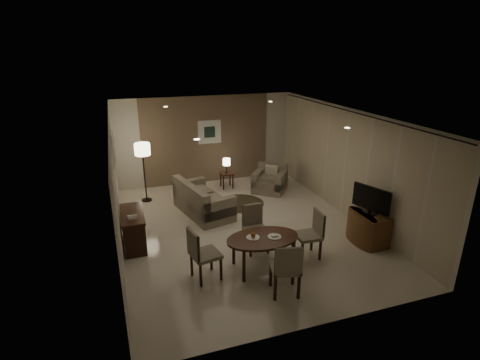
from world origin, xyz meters
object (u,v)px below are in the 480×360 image
object	(u,v)px
sofa	(203,198)
floor_lamp	(144,173)
chair_left	(206,254)
chair_far	(256,230)
armchair	(270,179)
dining_table	(262,253)
chair_right	(308,235)
tv_cabinet	(368,227)
chair_near	(285,267)
console_desk	(134,229)
side_table	(227,180)

from	to	relation	value
sofa	floor_lamp	xyz separation A→B (m)	(-1.33, 1.32, 0.40)
chair_left	sofa	world-z (taller)	chair_left
chair_far	armchair	bearing A→B (deg)	61.42
dining_table	chair_right	size ratio (longest dim) A/B	1.44
tv_cabinet	armchair	xyz separation A→B (m)	(-0.87, 3.50, 0.04)
chair_left	armchair	bearing A→B (deg)	-48.89
chair_near	chair_right	xyz separation A→B (m)	(0.95, 0.94, -0.02)
console_desk	chair_far	size ratio (longest dim) A/B	1.23
sofa	side_table	size ratio (longest dim) A/B	3.85
chair_far	armchair	world-z (taller)	chair_far
console_desk	side_table	world-z (taller)	console_desk
chair_right	chair_far	bearing A→B (deg)	-117.93
armchair	sofa	bearing A→B (deg)	-119.17
chair_left	dining_table	bearing A→B (deg)	-102.83
console_desk	dining_table	bearing A→B (deg)	-36.85
chair_right	side_table	xyz separation A→B (m)	(-0.42, 4.34, -0.26)
dining_table	armchair	xyz separation A→B (m)	(1.71, 3.73, 0.06)
chair_near	chair_left	world-z (taller)	same
sofa	armchair	size ratio (longest dim) A/B	2.05
console_desk	chair_near	xyz separation A→B (m)	(2.38, -2.56, 0.14)
chair_far	sofa	size ratio (longest dim) A/B	0.54
chair_near	side_table	bearing A→B (deg)	-83.46
sofa	chair_near	bearing A→B (deg)	174.95
dining_table	chair_left	xyz separation A→B (m)	(-1.11, 0.02, 0.18)
armchair	side_table	distance (m)	1.33
dining_table	chair_near	xyz separation A→B (m)	(0.08, -0.84, 0.18)
floor_lamp	chair_right	bearing A→B (deg)	-55.05
console_desk	armchair	size ratio (longest dim) A/B	1.35
dining_table	side_table	xyz separation A→B (m)	(0.60, 4.45, -0.10)
chair_right	tv_cabinet	bearing A→B (deg)	97.75
chair_right	armchair	distance (m)	3.69
chair_near	sofa	distance (m)	3.74
console_desk	chair_right	distance (m)	3.70
chair_near	console_desk	bearing A→B (deg)	-34.88
chair_right	floor_lamp	bearing A→B (deg)	-141.71
side_table	chair_near	bearing A→B (deg)	-95.66
chair_left	tv_cabinet	bearing A→B (deg)	-98.44
sofa	armchair	distance (m)	2.38
dining_table	chair_right	world-z (taller)	chair_right
dining_table	chair_left	world-z (taller)	chair_left
dining_table	chair_far	xyz separation A→B (m)	(0.12, 0.66, 0.16)
sofa	side_table	distance (m)	1.94
chair_left	floor_lamp	distance (m)	4.23
chair_left	floor_lamp	size ratio (longest dim) A/B	0.62
tv_cabinet	chair_right	bearing A→B (deg)	-175.59
floor_lamp	sofa	bearing A→B (deg)	-44.92
tv_cabinet	dining_table	world-z (taller)	tv_cabinet
tv_cabinet	armchair	distance (m)	3.61
dining_table	armchair	size ratio (longest dim) A/B	1.60
tv_cabinet	sofa	world-z (taller)	sofa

